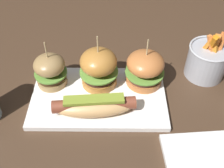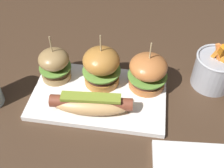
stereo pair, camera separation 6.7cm
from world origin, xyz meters
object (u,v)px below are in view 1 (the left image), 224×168
(hot_dog, at_px, (94,106))
(fries_bucket, at_px, (207,60))
(platter_main, at_px, (99,97))
(slider_right, at_px, (145,68))
(slider_left, at_px, (50,70))
(slider_center, at_px, (99,68))

(hot_dog, bearing_deg, fries_bucket, 27.19)
(platter_main, height_order, slider_right, slider_right)
(slider_left, xyz_separation_m, fries_bucket, (0.41, 0.05, -0.01))
(hot_dog, bearing_deg, slider_right, 40.19)
(slider_center, bearing_deg, fries_bucket, 10.31)
(platter_main, distance_m, slider_left, 0.14)
(fries_bucket, bearing_deg, slider_left, -172.72)
(platter_main, relative_size, fries_bucket, 2.39)
(hot_dog, relative_size, slider_right, 1.44)
(slider_center, xyz_separation_m, fries_bucket, (0.29, 0.05, -0.02))
(hot_dog, distance_m, slider_center, 0.10)
(slider_left, distance_m, slider_right, 0.24)
(slider_center, relative_size, fries_bucket, 1.05)
(hot_dog, height_order, slider_right, slider_right)
(hot_dog, xyz_separation_m, fries_bucket, (0.29, 0.15, 0.01))
(hot_dog, xyz_separation_m, slider_right, (0.12, 0.10, 0.02))
(hot_dog, xyz_separation_m, slider_left, (-0.12, 0.10, 0.02))
(hot_dog, bearing_deg, slider_left, 139.52)
(platter_main, distance_m, fries_bucket, 0.31)
(slider_left, height_order, fries_bucket, slider_left)
(platter_main, relative_size, slider_left, 2.58)
(slider_left, xyz_separation_m, slider_right, (0.24, 0.01, 0.00))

